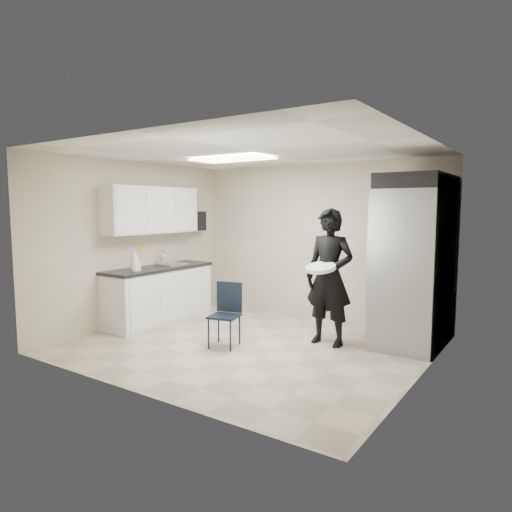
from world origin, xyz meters
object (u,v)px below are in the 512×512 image
Objects in this scene: commercial_fridge at (415,268)px; man_tuxedo at (329,277)px; lower_counter at (159,296)px; folding_chair at (224,316)px.

commercial_fridge reaches higher than man_tuxedo.
man_tuxedo is (-0.95, -0.67, -0.12)m from commercial_fridge.
commercial_fridge reaches higher than lower_counter.
lower_counter is at bearing -169.75° from man_tuxedo.
man_tuxedo is at bearing 25.36° from folding_chair.
folding_chair is (1.72, -0.49, -0.01)m from lower_counter.
commercial_fridge is at bearing 37.15° from man_tuxedo.
lower_counter is 1.02× the size of man_tuxedo.
commercial_fridge is 1.16m from man_tuxedo.
commercial_fridge is 2.66m from folding_chair.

